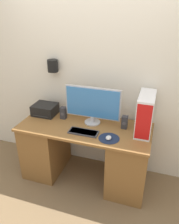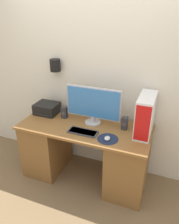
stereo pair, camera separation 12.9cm
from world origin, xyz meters
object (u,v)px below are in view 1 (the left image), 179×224
monitor (93,104)px  speaker_left (63,113)px  computer_tower (145,114)px  printer (45,109)px  mouse (109,138)px  speaker_right (125,122)px  keyboard (83,132)px

monitor → speaker_left: (-0.40, -0.01, -0.18)m
computer_tower → printer: computer_tower is taller
mouse → speaker_right: (0.12, 0.31, 0.06)m
speaker_right → keyboard: bearing=-148.5°
computer_tower → monitor: bearing=179.2°
printer → speaker_right: size_ratio=1.96×
mouse → printer: 1.03m
monitor → mouse: monitor is taller
speaker_left → speaker_right: (0.80, 0.00, 0.00)m
printer → mouse: bearing=-19.4°
keyboard → computer_tower: size_ratio=0.76×
printer → speaker_right: (1.09, -0.03, 0.01)m
mouse → printer: printer is taller
printer → speaker_left: speaker_left is taller
monitor → mouse: 0.49m
keyboard → speaker_left: (-0.37, 0.26, 0.07)m
mouse → keyboard: bearing=171.8°
speaker_left → monitor: bearing=0.9°
mouse → speaker_left: bearing=155.7°
keyboard → monitor: bearing=84.8°
speaker_left → mouse: bearing=-24.3°
monitor → speaker_left: 0.43m
keyboard → mouse: 0.31m
keyboard → speaker_right: 0.51m
mouse → printer: size_ratio=0.28×
computer_tower → speaker_right: 0.27m
keyboard → speaker_right: (0.43, 0.26, 0.07)m
monitor → keyboard: (-0.02, -0.27, -0.25)m
monitor → speaker_right: 0.44m
computer_tower → speaker_left: 1.04m
computer_tower → speaker_right: (-0.23, 0.00, -0.15)m
keyboard → speaker_right: bearing=31.5°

